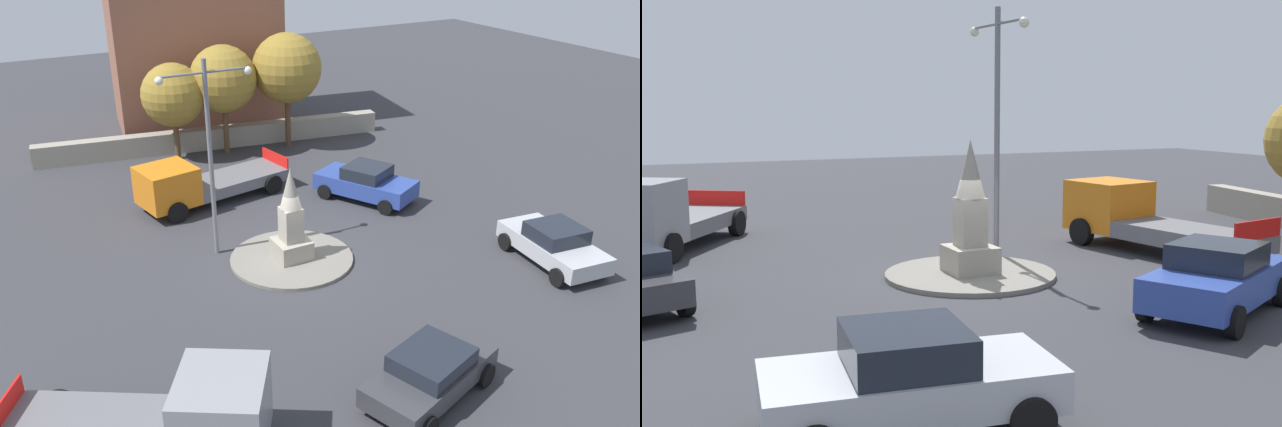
# 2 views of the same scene
# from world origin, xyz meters

# --- Properties ---
(ground_plane) EXTENTS (80.00, 80.00, 0.00)m
(ground_plane) POSITION_xyz_m (0.00, 0.00, 0.00)
(ground_plane) COLOR #38383D
(traffic_island) EXTENTS (4.35, 4.35, 0.12)m
(traffic_island) POSITION_xyz_m (0.00, 0.00, 0.06)
(traffic_island) COLOR gray
(traffic_island) RESTS_ON ground
(monument) EXTENTS (1.19, 1.19, 3.36)m
(monument) POSITION_xyz_m (0.00, 0.00, 1.49)
(monument) COLOR #9E9687
(monument) RESTS_ON traffic_island
(streetlamp) EXTENTS (3.29, 0.28, 7.01)m
(streetlamp) POSITION_xyz_m (-2.11, 1.81, 4.28)
(streetlamp) COLOR slate
(streetlamp) RESTS_ON ground
(car_blue_waiting) EXTENTS (3.53, 4.54, 1.52)m
(car_blue_waiting) POSITION_xyz_m (5.19, 3.29, 0.77)
(car_blue_waiting) COLOR #2D479E
(car_blue_waiting) RESTS_ON ground
(car_silver_parked_left) EXTENTS (2.43, 4.18, 1.43)m
(car_silver_parked_left) POSITION_xyz_m (7.91, -4.57, 0.73)
(car_silver_parked_left) COLOR #B7BABF
(car_silver_parked_left) RESTS_ON ground
(truck_orange_parked_right) EXTENTS (6.65, 3.19, 1.96)m
(truck_orange_parked_right) POSITION_xyz_m (-1.23, 6.22, 0.95)
(truck_orange_parked_right) COLOR orange
(truck_orange_parked_right) RESTS_ON ground
(truck_grey_far_side) EXTENTS (6.24, 4.97, 2.25)m
(truck_grey_far_side) POSITION_xyz_m (-6.54, -7.06, 1.06)
(truck_grey_far_side) COLOR gray
(truck_grey_far_side) RESTS_ON ground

